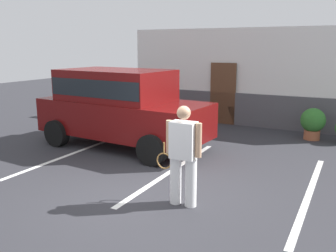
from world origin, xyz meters
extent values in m
plane|color=#2D2D33|center=(0.00, 0.00, 0.00)|extent=(40.00, 40.00, 0.00)
cube|color=silver|center=(-2.98, 1.50, 0.00)|extent=(0.12, 4.40, 0.01)
cube|color=silver|center=(-0.17, 1.50, 0.00)|extent=(0.12, 4.40, 0.01)
cube|color=silver|center=(2.64, 1.50, 0.00)|extent=(0.12, 4.40, 0.01)
cube|color=white|center=(0.00, 6.92, 1.62)|extent=(8.68, 0.30, 3.25)
cube|color=#4C4C51|center=(0.00, 6.72, 0.55)|extent=(7.29, 0.10, 1.10)
cube|color=brown|center=(-0.87, 6.70, 1.05)|extent=(0.90, 0.06, 2.10)
cube|color=#590C0C|center=(-2.22, 2.65, 0.80)|extent=(4.73, 2.24, 0.90)
cube|color=#590C0C|center=(-2.47, 2.67, 1.65)|extent=(3.02, 1.97, 0.80)
cube|color=black|center=(-2.47, 2.67, 1.63)|extent=(2.97, 1.99, 0.44)
cylinder|color=black|center=(-0.60, 3.48, 0.36)|extent=(0.74, 0.31, 0.72)
cylinder|color=black|center=(-0.74, 1.59, 0.36)|extent=(0.74, 0.31, 0.72)
cylinder|color=black|center=(-3.69, 3.72, 0.36)|extent=(0.74, 0.31, 0.72)
cylinder|color=black|center=(-3.83, 1.82, 0.36)|extent=(0.74, 0.31, 0.72)
cylinder|color=white|center=(0.92, 0.01, 0.41)|extent=(0.19, 0.19, 0.83)
cylinder|color=white|center=(0.64, 0.00, 0.41)|extent=(0.19, 0.19, 0.83)
cube|color=white|center=(0.78, 0.00, 1.14)|extent=(0.42, 0.27, 0.62)
sphere|color=tan|center=(0.78, 0.00, 1.59)|extent=(0.23, 0.23, 0.23)
cylinder|color=tan|center=(1.04, 0.01, 1.16)|extent=(0.11, 0.11, 0.56)
cylinder|color=tan|center=(0.52, 0.00, 1.16)|extent=(0.11, 0.11, 0.56)
torus|color=olive|center=(0.39, 0.05, 0.70)|extent=(0.37, 0.03, 0.37)
cylinder|color=olive|center=(0.39, 0.05, 0.94)|extent=(0.03, 0.03, 0.20)
cylinder|color=#9E5638|center=(2.19, 5.78, 0.14)|extent=(0.45, 0.45, 0.27)
sphere|color=#2D6B28|center=(2.19, 5.78, 0.57)|extent=(0.70, 0.70, 0.70)
camera|label=1|loc=(3.25, -5.29, 2.65)|focal=39.11mm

